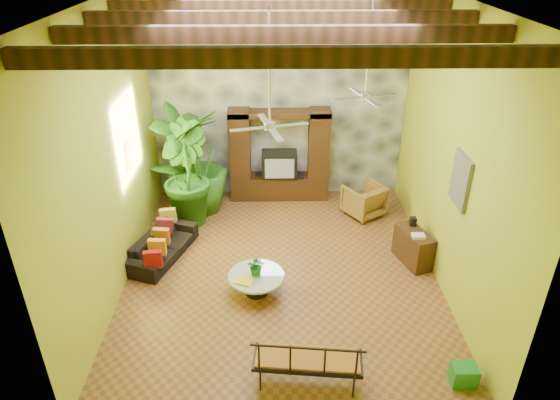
{
  "coord_description": "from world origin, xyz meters",
  "views": [
    {
      "loc": [
        -0.16,
        -7.98,
        5.99
      ],
      "look_at": [
        -0.03,
        0.2,
        1.51
      ],
      "focal_mm": 32.0,
      "sensor_mm": 36.0,
      "label": 1
    }
  ],
  "objects_px": {
    "coffee_table": "(256,281)",
    "green_bin": "(464,375)",
    "entertainment_center": "(279,162)",
    "tall_plant_a": "(182,159)",
    "ceiling_fan_front": "(270,114)",
    "iron_bench": "(308,360)",
    "side_console": "(413,247)",
    "ceiling_fan_back": "(366,85)",
    "wicker_armchair": "(364,200)",
    "sofa": "(163,246)",
    "tall_plant_b": "(184,175)",
    "tall_plant_c": "(197,163)"
  },
  "relations": [
    {
      "from": "tall_plant_b",
      "to": "iron_bench",
      "type": "distance_m",
      "value": 5.47
    },
    {
      "from": "tall_plant_a",
      "to": "coffee_table",
      "type": "relative_size",
      "value": 2.5
    },
    {
      "from": "tall_plant_a",
      "to": "green_bin",
      "type": "xyz_separation_m",
      "value": [
        4.9,
        -5.37,
        -1.13
      ]
    },
    {
      "from": "tall_plant_a",
      "to": "coffee_table",
      "type": "bearing_deg",
      "value": -61.12
    },
    {
      "from": "ceiling_fan_back",
      "to": "sofa",
      "type": "distance_m",
      "value": 5.15
    },
    {
      "from": "ceiling_fan_back",
      "to": "iron_bench",
      "type": "xyz_separation_m",
      "value": [
        -1.27,
        -4.01,
        -2.87
      ]
    },
    {
      "from": "sofa",
      "to": "tall_plant_b",
      "type": "distance_m",
      "value": 1.75
    },
    {
      "from": "tall_plant_b",
      "to": "tall_plant_c",
      "type": "xyz_separation_m",
      "value": [
        0.23,
        0.53,
        0.05
      ]
    },
    {
      "from": "tall_plant_b",
      "to": "wicker_armchair",
      "type": "bearing_deg",
      "value": 2.85
    },
    {
      "from": "tall_plant_b",
      "to": "iron_bench",
      "type": "bearing_deg",
      "value": -63.08
    },
    {
      "from": "entertainment_center",
      "to": "tall_plant_a",
      "type": "xyz_separation_m",
      "value": [
        -2.25,
        -0.54,
        0.33
      ]
    },
    {
      "from": "entertainment_center",
      "to": "ceiling_fan_front",
      "type": "distance_m",
      "value": 4.3
    },
    {
      "from": "tall_plant_b",
      "to": "coffee_table",
      "type": "height_order",
      "value": "tall_plant_b"
    },
    {
      "from": "wicker_armchair",
      "to": "green_bin",
      "type": "xyz_separation_m",
      "value": [
        0.67,
        -5.03,
        -0.21
      ]
    },
    {
      "from": "sofa",
      "to": "green_bin",
      "type": "height_order",
      "value": "sofa"
    },
    {
      "from": "sofa",
      "to": "iron_bench",
      "type": "bearing_deg",
      "value": -121.09
    },
    {
      "from": "entertainment_center",
      "to": "tall_plant_b",
      "type": "bearing_deg",
      "value": -152.82
    },
    {
      "from": "ceiling_fan_front",
      "to": "coffee_table",
      "type": "relative_size",
      "value": 1.8
    },
    {
      "from": "iron_bench",
      "to": "side_console",
      "type": "distance_m",
      "value": 3.89
    },
    {
      "from": "coffee_table",
      "to": "green_bin",
      "type": "xyz_separation_m",
      "value": [
        3.13,
        -2.16,
        -0.09
      ]
    },
    {
      "from": "ceiling_fan_front",
      "to": "tall_plant_c",
      "type": "distance_m",
      "value": 4.06
    },
    {
      "from": "green_bin",
      "to": "tall_plant_c",
      "type": "bearing_deg",
      "value": 130.41
    },
    {
      "from": "ceiling_fan_front",
      "to": "iron_bench",
      "type": "distance_m",
      "value": 3.78
    },
    {
      "from": "wicker_armchair",
      "to": "tall_plant_c",
      "type": "bearing_deg",
      "value": -38.08
    },
    {
      "from": "tall_plant_b",
      "to": "iron_bench",
      "type": "height_order",
      "value": "tall_plant_b"
    },
    {
      "from": "sofa",
      "to": "green_bin",
      "type": "xyz_separation_m",
      "value": [
        5.09,
        -3.35,
        -0.1
      ]
    },
    {
      "from": "side_console",
      "to": "entertainment_center",
      "type": "bearing_deg",
      "value": 113.95
    },
    {
      "from": "ceiling_fan_back",
      "to": "coffee_table",
      "type": "xyz_separation_m",
      "value": [
        -2.08,
        -1.82,
        -3.15
      ]
    },
    {
      "from": "side_console",
      "to": "sofa",
      "type": "bearing_deg",
      "value": 157.87
    },
    {
      "from": "entertainment_center",
      "to": "green_bin",
      "type": "xyz_separation_m",
      "value": [
        2.65,
        -5.92,
        -0.8
      ]
    },
    {
      "from": "iron_bench",
      "to": "side_console",
      "type": "bearing_deg",
      "value": 59.05
    },
    {
      "from": "ceiling_fan_front",
      "to": "wicker_armchair",
      "type": "xyz_separation_m",
      "value": [
        2.18,
        2.65,
        -3.02
      ]
    },
    {
      "from": "sofa",
      "to": "coffee_table",
      "type": "distance_m",
      "value": 2.29
    },
    {
      "from": "wicker_armchair",
      "to": "coffee_table",
      "type": "xyz_separation_m",
      "value": [
        -2.46,
        -2.87,
        -0.12
      ]
    },
    {
      "from": "coffee_table",
      "to": "green_bin",
      "type": "relative_size",
      "value": 2.75
    },
    {
      "from": "green_bin",
      "to": "sofa",
      "type": "bearing_deg",
      "value": 146.62
    },
    {
      "from": "sofa",
      "to": "green_bin",
      "type": "bearing_deg",
      "value": -103.76
    },
    {
      "from": "wicker_armchair",
      "to": "entertainment_center",
      "type": "bearing_deg",
      "value": -57.53
    },
    {
      "from": "tall_plant_b",
      "to": "ceiling_fan_back",
      "type": "bearing_deg",
      "value": -12.68
    },
    {
      "from": "ceiling_fan_front",
      "to": "ceiling_fan_back",
      "type": "bearing_deg",
      "value": 41.63
    },
    {
      "from": "sofa",
      "to": "side_console",
      "type": "distance_m",
      "value": 5.09
    },
    {
      "from": "ceiling_fan_front",
      "to": "tall_plant_c",
      "type": "relative_size",
      "value": 0.76
    },
    {
      "from": "entertainment_center",
      "to": "tall_plant_b",
      "type": "distance_m",
      "value": 2.41
    },
    {
      "from": "wicker_armchair",
      "to": "side_console",
      "type": "bearing_deg",
      "value": 75.8
    },
    {
      "from": "entertainment_center",
      "to": "coffee_table",
      "type": "relative_size",
      "value": 2.32
    },
    {
      "from": "tall_plant_b",
      "to": "green_bin",
      "type": "xyz_separation_m",
      "value": [
        4.78,
        -4.82,
        -1.0
      ]
    },
    {
      "from": "coffee_table",
      "to": "side_console",
      "type": "bearing_deg",
      "value": 16.54
    },
    {
      "from": "ceiling_fan_front",
      "to": "ceiling_fan_back",
      "type": "height_order",
      "value": "same"
    },
    {
      "from": "entertainment_center",
      "to": "green_bin",
      "type": "height_order",
      "value": "entertainment_center"
    },
    {
      "from": "ceiling_fan_back",
      "to": "tall_plant_a",
      "type": "bearing_deg",
      "value": 160.13
    }
  ]
}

